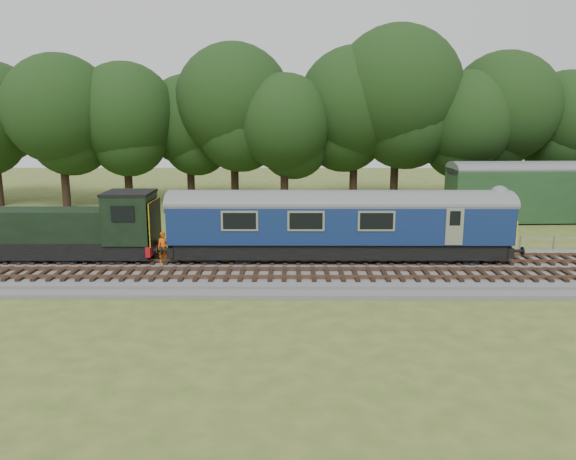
{
  "coord_description": "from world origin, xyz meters",
  "views": [
    {
      "loc": [
        0.29,
        -28.16,
        8.04
      ],
      "look_at": [
        0.16,
        1.4,
        2.0
      ],
      "focal_mm": 35.0,
      "sensor_mm": 36.0,
      "label": 1
    }
  ],
  "objects_px": {
    "shunter_loco": "(81,230)",
    "parked_coach": "(565,189)",
    "dmu_railcar": "(339,219)",
    "worker": "(163,248)"
  },
  "relations": [
    {
      "from": "shunter_loco",
      "to": "worker",
      "type": "distance_m",
      "value": 4.74
    },
    {
      "from": "shunter_loco",
      "to": "parked_coach",
      "type": "distance_m",
      "value": 34.99
    },
    {
      "from": "dmu_railcar",
      "to": "parked_coach",
      "type": "distance_m",
      "value": 22.71
    },
    {
      "from": "shunter_loco",
      "to": "parked_coach",
      "type": "xyz_separation_m",
      "value": [
        32.39,
        13.23,
        0.58
      ]
    },
    {
      "from": "dmu_railcar",
      "to": "worker",
      "type": "distance_m",
      "value": 9.45
    },
    {
      "from": "dmu_railcar",
      "to": "worker",
      "type": "relative_size",
      "value": 10.63
    },
    {
      "from": "dmu_railcar",
      "to": "parked_coach",
      "type": "height_order",
      "value": "parked_coach"
    },
    {
      "from": "shunter_loco",
      "to": "parked_coach",
      "type": "bearing_deg",
      "value": 22.22
    },
    {
      "from": "worker",
      "to": "shunter_loco",
      "type": "bearing_deg",
      "value": 151.28
    },
    {
      "from": "worker",
      "to": "parked_coach",
      "type": "distance_m",
      "value": 31.14
    }
  ]
}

